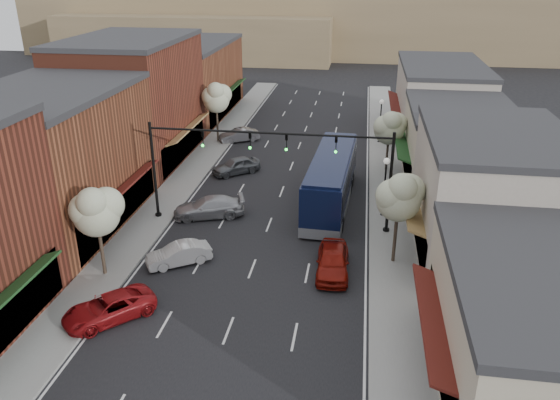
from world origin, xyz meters
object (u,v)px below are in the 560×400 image
at_px(lamp_post_near, 385,178).
at_px(parked_car_c, 209,207).
at_px(tree_left_near, 96,210).
at_px(tree_left_far, 216,97).
at_px(red_hatchback, 333,261).
at_px(signal_mast_left, 186,158).
at_px(tree_right_near, 400,196).
at_px(lamp_post_far, 381,114).
at_px(parked_car_b, 179,254).
at_px(parked_car_e, 239,135).
at_px(parked_car_a, 109,308).
at_px(parked_car_d, 236,166).
at_px(coach_bus, 331,180).
at_px(signal_mast_right, 354,166).
at_px(tree_right_far, 390,127).

height_order(lamp_post_near, parked_car_c, lamp_post_near).
height_order(tree_left_near, tree_left_far, tree_left_far).
distance_m(red_hatchback, parked_car_c, 11.22).
height_order(signal_mast_left, tree_right_near, signal_mast_left).
height_order(lamp_post_far, parked_car_b, lamp_post_far).
bearing_deg(lamp_post_near, signal_mast_left, -169.44).
xyz_separation_m(tree_right_near, parked_car_e, (-14.55, 22.49, -3.79)).
bearing_deg(parked_car_a, parked_car_d, 130.36).
xyz_separation_m(parked_car_a, parked_car_b, (1.73, 5.87, -0.01)).
xyz_separation_m(coach_bus, red_hatchback, (0.77, -9.85, -1.20)).
distance_m(parked_car_a, parked_car_e, 30.36).
xyz_separation_m(signal_mast_right, tree_left_near, (-13.87, -8.05, -0.40)).
height_order(tree_left_near, parked_car_b, tree_left_near).
relative_size(parked_car_b, parked_car_d, 0.92).
bearing_deg(tree_left_far, coach_bus, -48.50).
height_order(signal_mast_left, parked_car_e, signal_mast_left).
relative_size(tree_left_near, coach_bus, 0.45).
relative_size(signal_mast_right, tree_left_far, 1.34).
bearing_deg(parked_car_e, tree_right_near, 2.90).
distance_m(tree_right_far, parked_car_b, 22.35).
bearing_deg(parked_car_b, parked_car_a, -49.46).
xyz_separation_m(tree_right_near, lamp_post_far, (-0.55, 24.06, -1.45)).
distance_m(parked_car_a, parked_car_d, 21.45).
distance_m(signal_mast_right, parked_car_b, 12.42).
height_order(parked_car_a, parked_car_e, parked_car_e).
height_order(signal_mast_right, lamp_post_near, signal_mast_right).
distance_m(signal_mast_left, parked_car_d, 10.29).
bearing_deg(red_hatchback, tree_right_far, 76.57).
height_order(coach_bus, parked_car_e, coach_bus).
bearing_deg(red_hatchback, parked_car_a, -152.39).
height_order(tree_left_far, parked_car_e, tree_left_far).
height_order(tree_left_near, lamp_post_far, tree_left_near).
xyz_separation_m(signal_mast_right, red_hatchback, (-0.88, -5.73, -3.83)).
distance_m(tree_right_near, lamp_post_near, 6.74).
relative_size(lamp_post_far, parked_car_b, 1.15).
distance_m(signal_mast_left, tree_left_far, 18.14).
xyz_separation_m(tree_left_far, parked_car_d, (3.78, -8.49, -3.89)).
bearing_deg(parked_car_e, lamp_post_far, 66.38).
bearing_deg(tree_left_far, tree_right_near, -52.96).
relative_size(coach_bus, parked_car_d, 3.01).
height_order(tree_right_near, red_hatchback, tree_right_near).
bearing_deg(parked_car_e, parked_car_a, -30.00).
height_order(tree_right_near, coach_bus, tree_right_near).
height_order(lamp_post_near, red_hatchback, lamp_post_near).
relative_size(red_hatchback, parked_car_e, 1.15).
bearing_deg(lamp_post_near, parked_car_e, 131.30).
relative_size(lamp_post_near, parked_car_d, 1.05).
relative_size(tree_left_far, red_hatchback, 1.32).
relative_size(tree_right_near, tree_right_far, 1.10).
distance_m(tree_right_near, parked_car_c, 14.15).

